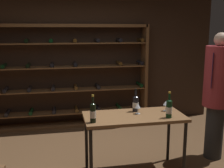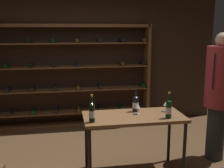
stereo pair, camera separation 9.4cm
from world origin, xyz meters
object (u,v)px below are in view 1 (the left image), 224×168
wine_bottle_amber_reserve (169,108)px  wine_glass_stemmed_left (166,104)px  tasting_table (134,121)px  person_guest_plum_blouse (217,90)px  wine_rack (64,77)px  wine_glass_stemmed_center (138,106)px  wine_bottle_red_label (93,112)px  wine_bottle_green_slim (136,103)px

wine_bottle_amber_reserve → wine_glass_stemmed_left: size_ratio=2.39×
tasting_table → person_guest_plum_blouse: bearing=9.6°
wine_rack → wine_glass_stemmed_center: 2.22m
wine_rack → wine_glass_stemmed_center: (0.92, -2.02, -0.08)m
wine_rack → wine_bottle_red_label: wine_rack is taller
tasting_table → wine_bottle_red_label: size_ratio=3.83×
tasting_table → wine_glass_stemmed_left: 0.53m
person_guest_plum_blouse → wine_bottle_red_label: size_ratio=5.50×
wine_bottle_amber_reserve → wine_bottle_red_label: bearing=179.7°
tasting_table → wine_glass_stemmed_left: wine_glass_stemmed_left is taller
tasting_table → person_guest_plum_blouse: (1.34, 0.23, 0.31)m
person_guest_plum_blouse → wine_bottle_amber_reserve: bearing=146.6°
wine_bottle_red_label → wine_rack: bearing=97.3°
wine_bottle_green_slim → wine_glass_stemmed_center: wine_bottle_green_slim is taller
wine_bottle_red_label → wine_glass_stemmed_center: wine_bottle_red_label is taller
wine_bottle_green_slim → wine_glass_stemmed_center: bearing=-91.6°
wine_rack → person_guest_plum_blouse: (2.20, -1.84, 0.04)m
wine_glass_stemmed_left → wine_bottle_green_slim: bearing=169.8°
wine_rack → wine_glass_stemmed_center: size_ratio=22.99×
person_guest_plum_blouse → wine_bottle_red_label: person_guest_plum_blouse is taller
wine_bottle_red_label → wine_glass_stemmed_left: bearing=14.5°
wine_glass_stemmed_left → person_guest_plum_blouse: bearing=8.5°
wine_bottle_red_label → tasting_table: bearing=17.0°
wine_bottle_red_label → wine_glass_stemmed_left: wine_bottle_red_label is taller
wine_bottle_red_label → wine_bottle_amber_reserve: bearing=-0.3°
wine_bottle_green_slim → wine_bottle_amber_reserve: (0.34, -0.35, 0.01)m
wine_bottle_green_slim → wine_glass_stemmed_left: bearing=-10.2°
wine_rack → person_guest_plum_blouse: bearing=-39.9°
wine_rack → person_guest_plum_blouse: size_ratio=1.77×
wine_bottle_red_label → wine_bottle_green_slim: bearing=28.5°
person_guest_plum_blouse → wine_bottle_amber_reserve: 1.02m
wine_rack → wine_bottle_green_slim: size_ratio=10.57×
wine_rack → wine_bottle_red_label: (0.29, -2.24, -0.06)m
wine_bottle_green_slim → wine_bottle_amber_reserve: 0.49m
tasting_table → wine_glass_stemmed_left: bearing=11.5°
wine_bottle_green_slim → wine_bottle_amber_reserve: bearing=-45.7°
person_guest_plum_blouse → wine_glass_stemmed_center: bearing=130.8°
wine_rack → wine_glass_stemmed_left: wine_rack is taller
wine_bottle_amber_reserve → wine_glass_stemmed_center: (-0.35, 0.23, -0.02)m
wine_bottle_amber_reserve → tasting_table: bearing=156.4°
wine_glass_stemmed_center → person_guest_plum_blouse: bearing=7.9°
wine_bottle_green_slim → wine_bottle_red_label: 0.73m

